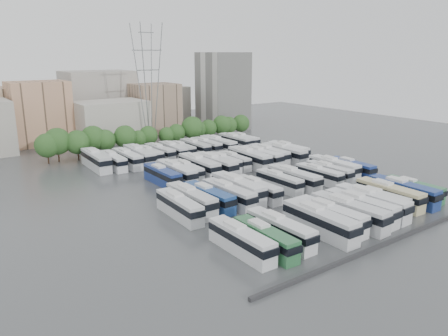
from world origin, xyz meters
TOP-DOWN VIEW (x-y plane):
  - ground at (0.00, 0.00)m, footprint 220.00×220.00m
  - parapet at (0.00, -33.00)m, footprint 56.00×0.50m
  - tree_line at (-2.31, 42.13)m, footprint 64.84×8.09m
  - city_buildings at (-7.46, 71.86)m, footprint 102.00×35.00m
  - apartment_tower at (34.00, 58.00)m, footprint 14.00×14.00m
  - electricity_pylon at (2.00, 50.00)m, footprint 9.00×6.91m
  - bus_r0_s0 at (-21.44, -23.16)m, footprint 2.87×12.17m
  - bus_r0_s1 at (-18.33, -24.43)m, footprint 3.02×11.74m
  - bus_r0_s2 at (-14.75, -23.51)m, footprint 2.69×12.17m
  - bus_r0_s4 at (-8.27, -24.95)m, footprint 3.31×13.34m
  - bus_r0_s5 at (-5.08, -24.20)m, footprint 3.03×12.66m
  - bus_r0_s6 at (-1.68, -25.00)m, footprint 3.34×13.42m
  - bus_r0_s7 at (1.79, -24.57)m, footprint 3.24×12.91m
  - bus_r0_s8 at (4.93, -24.30)m, footprint 3.12×13.33m
  - bus_r0_s9 at (8.14, -23.43)m, footprint 2.80×11.01m
  - bus_r0_s10 at (11.37, -23.31)m, footprint 3.23×12.80m
  - bus_r0_s11 at (14.80, -23.89)m, footprint 3.07×13.00m
  - bus_r0_s12 at (18.29, -23.74)m, footprint 2.56×11.14m
  - bus_r1_s0 at (-21.44, -6.95)m, footprint 3.20×12.25m
  - bus_r1_s1 at (-18.17, -5.35)m, footprint 2.79×12.71m
  - bus_r1_s2 at (-14.98, -5.87)m, footprint 3.15×12.25m
  - bus_r1_s3 at (-11.47, -6.84)m, footprint 3.18×12.64m
  - bus_r1_s4 at (-8.17, -5.32)m, footprint 3.16×13.45m
  - bus_r1_s5 at (-5.07, -7.04)m, footprint 2.66×11.54m
  - bus_r1_s7 at (1.74, -5.59)m, footprint 2.61×11.25m
  - bus_r1_s8 at (4.96, -6.27)m, footprint 2.89×12.83m
  - bus_r1_s10 at (11.72, -6.79)m, footprint 2.63×11.17m
  - bus_r1_s11 at (14.99, -6.54)m, footprint 2.60×11.30m
  - bus_r1_s12 at (18.16, -5.22)m, footprint 3.09×12.72m
  - bus_r1_s13 at (21.50, -7.19)m, footprint 3.04×11.60m
  - bus_r2_s2 at (-15.02, 10.88)m, footprint 2.63×12.01m
  - bus_r2_s3 at (-11.63, 11.08)m, footprint 2.80×12.71m
  - bus_r2_s4 at (-8.35, 12.14)m, footprint 2.86×11.04m
  - bus_r2_s5 at (-5.01, 12.70)m, footprint 3.16×13.41m
  - bus_r2_s6 at (-1.62, 11.57)m, footprint 3.35×13.46m
  - bus_r2_s7 at (1.71, 13.01)m, footprint 2.49×11.35m
  - bus_r2_s8 at (4.99, 13.20)m, footprint 2.82×10.89m
  - bus_r2_s9 at (8.26, 11.65)m, footprint 3.55×13.82m
  - bus_r2_s10 at (11.58, 11.55)m, footprint 3.33×13.16m
  - bus_r2_s11 at (14.84, 12.28)m, footprint 3.05×12.89m
  - bus_r2_s12 at (18.25, 10.58)m, footprint 3.06×13.48m
  - bus_r2_s13 at (21.70, 12.71)m, footprint 2.98×12.61m
  - bus_r3_s0 at (-21.47, 30.90)m, footprint 3.42×13.76m
  - bus_r3_s1 at (-18.10, 29.04)m, footprint 2.87×11.82m
  - bus_r3_s2 at (-14.66, 28.78)m, footprint 2.71×12.36m
  - bus_r3_s3 at (-11.49, 29.03)m, footprint 3.43×13.67m
  - bus_r3_s4 at (-8.17, 30.52)m, footprint 2.74×11.08m
  - bus_r3_s5 at (-5.06, 30.87)m, footprint 3.08×11.65m
  - bus_r3_s6 at (-1.50, 30.45)m, footprint 3.03×11.97m
  - bus_r3_s7 at (1.51, 31.03)m, footprint 2.47×10.80m
  - bus_r3_s8 at (5.05, 30.26)m, footprint 2.74×11.97m
  - bus_r3_s9 at (8.35, 30.11)m, footprint 2.62×11.98m
  - bus_r3_s10 at (11.44, 28.86)m, footprint 3.37×13.29m
  - bus_r3_s12 at (18.14, 30.13)m, footprint 2.99×12.41m
  - bus_r3_s13 at (21.23, 30.38)m, footprint 2.78×11.76m

SIDE VIEW (x-z plane):
  - ground at x=0.00m, z-range 0.00..0.00m
  - parapet at x=0.00m, z-range 0.00..0.50m
  - bus_r3_s7 at x=1.51m, z-range -0.03..3.35m
  - bus_r2_s8 at x=4.99m, z-range -0.03..3.36m
  - bus_r0_s9 at x=8.14m, z-range -0.03..3.40m
  - bus_r2_s4 at x=-8.35m, z-range -0.03..3.41m
  - bus_r3_s4 at x=-8.17m, z-range -0.03..3.42m
  - bus_r0_s12 at x=18.29m, z-range -0.03..3.46m
  - bus_r1_s10 at x=11.72m, z-range -0.03..3.46m
  - bus_r1_s7 at x=1.74m, z-range -0.03..3.49m
  - bus_r1_s11 at x=14.99m, z-range -0.03..3.50m
  - bus_r2_s7 at x=1.71m, z-range -0.03..3.53m
  - bus_r1_s13 at x=21.50m, z-range -0.03..3.58m
  - bus_r1_s5 at x=-5.07m, z-range -0.03..3.58m
  - bus_r3_s5 at x=-5.06m, z-range -0.03..3.59m
  - bus_r0_s1 at x=-18.33m, z-range -0.03..3.62m
  - bus_r3_s13 at x=21.23m, z-range -0.03..3.64m
  - bus_r3_s1 at x=-18.10m, z-range -0.03..3.66m
  - bus_r3_s6 at x=-1.50m, z-range -0.03..3.70m
  - bus_r3_s8 at x=5.05m, z-range -0.03..3.71m
  - bus_r3_s9 at x=8.35m, z-range -0.03..3.72m
  - bus_r2_s2 at x=-15.02m, z-range -0.03..3.73m
  - bus_r0_s0 at x=-21.44m, z-range -0.03..3.77m
  - bus_r1_s0 at x=-21.44m, z-range -0.03..3.77m
  - bus_r1_s2 at x=-14.98m, z-range -0.03..3.78m
  - bus_r0_s2 at x=-14.75m, z-range -0.03..3.78m
  - bus_r3_s12 at x=18.14m, z-range -0.04..3.84m
  - bus_r3_s2 at x=-14.66m, z-range -0.04..3.84m
  - bus_r1_s3 at x=-11.47m, z-range -0.04..3.90m
  - bus_r2_s13 at x=21.70m, z-range -0.04..3.91m
  - bus_r0_s5 at x=-5.08m, z-range -0.04..3.92m
  - bus_r1_s12 at x=18.16m, z-range -0.04..3.93m
  - bus_r2_s3 at x=-11.63m, z-range -0.04..3.95m
  - bus_r1_s1 at x=-18.17m, z-range -0.04..3.95m
  - bus_r0_s10 at x=11.37m, z-range -0.04..3.95m
  - bus_r1_s8 at x=4.96m, z-range -0.04..3.98m
  - bus_r0_s7 at x=1.79m, z-range -0.04..3.98m
  - bus_r2_s11 at x=14.84m, z-range -0.04..3.99m
  - bus_r0_s11 at x=14.80m, z-range -0.04..4.02m
  - bus_r2_s10 at x=11.58m, z-range -0.04..4.06m
  - bus_r3_s10 at x=11.44m, z-range -0.04..4.10m
  - bus_r0_s4 at x=-8.27m, z-range -0.04..4.12m
  - bus_r0_s8 at x=4.93m, z-range -0.04..4.13m
  - bus_r0_s6 at x=-1.68m, z-range -0.04..4.14m
  - bus_r2_s5 at x=-5.01m, z-range -0.04..4.15m
  - bus_r2_s6 at x=-1.62m, z-range -0.04..4.16m
  - bus_r1_s4 at x=-8.17m, z-range -0.04..4.17m
  - bus_r2_s12 at x=18.25m, z-range -0.04..4.18m
  - bus_r3_s3 at x=-11.49m, z-range -0.04..4.22m
  - bus_r3_s0 at x=-21.47m, z-range -0.04..4.25m
  - bus_r2_s9 at x=8.26m, z-range -0.04..4.26m
  - tree_line at x=-2.31m, z-range 0.24..8.59m
  - city_buildings at x=-7.46m, z-range -2.13..17.87m
  - apartment_tower at x=34.00m, z-range 0.00..26.00m
  - electricity_pylon at x=2.00m, z-range 1.75..35.57m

